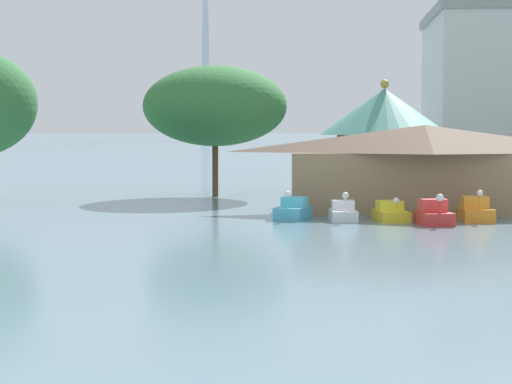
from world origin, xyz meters
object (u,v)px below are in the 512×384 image
at_px(pedal_boat_red, 434,214).
at_px(pedal_boat_orange, 475,211).
at_px(pedal_boat_white, 343,212).
at_px(pedal_boat_yellow, 391,213).
at_px(boathouse, 424,166).
at_px(green_roof_pavilion, 384,133).
at_px(shoreline_tree_mid, 215,106).
at_px(pedal_boat_cyan, 293,210).

xyz_separation_m(pedal_boat_red, pedal_boat_orange, (2.55, 2.13, -0.00)).
relative_size(pedal_boat_white, pedal_boat_red, 0.95).
distance_m(pedal_boat_white, pedal_boat_yellow, 2.66).
bearing_deg(pedal_boat_yellow, boathouse, 146.34).
distance_m(pedal_boat_yellow, green_roof_pavilion, 20.88).
height_order(pedal_boat_white, pedal_boat_red, pedal_boat_red).
height_order(pedal_boat_yellow, shoreline_tree_mid, shoreline_tree_mid).
bearing_deg(pedal_boat_red, pedal_boat_cyan, -117.00).
bearing_deg(green_roof_pavilion, pedal_boat_red, -86.80).
distance_m(pedal_boat_yellow, pedal_boat_orange, 4.72).
bearing_deg(pedal_boat_cyan, pedal_boat_white, 97.08).
height_order(pedal_boat_cyan, pedal_boat_yellow, pedal_boat_cyan).
relative_size(pedal_boat_orange, boathouse, 0.15).
distance_m(pedal_boat_cyan, pedal_boat_yellow, 5.50).
height_order(pedal_boat_cyan, pedal_boat_orange, pedal_boat_orange).
bearing_deg(boathouse, pedal_boat_white, -131.57).
bearing_deg(pedal_boat_white, pedal_boat_red, 64.64).
relative_size(pedal_boat_white, pedal_boat_orange, 0.92).
bearing_deg(pedal_boat_red, boathouse, 167.36).
distance_m(pedal_boat_white, green_roof_pavilion, 21.28).
xyz_separation_m(pedal_boat_white, pedal_boat_orange, (7.37, 0.34, 0.09)).
distance_m(pedal_boat_cyan, green_roof_pavilion, 21.47).
relative_size(green_roof_pavilion, shoreline_tree_mid, 0.94).
distance_m(pedal_boat_red, pedal_boat_orange, 3.32).
bearing_deg(pedal_boat_white, green_roof_pavilion, 165.09).
xyz_separation_m(boathouse, green_roof_pavilion, (-1.54, 14.77, 1.99)).
relative_size(boathouse, shoreline_tree_mid, 1.61).
distance_m(pedal_boat_white, boathouse, 8.05).
relative_size(pedal_boat_yellow, shoreline_tree_mid, 0.27).
height_order(pedal_boat_yellow, pedal_boat_orange, pedal_boat_orange).
bearing_deg(boathouse, green_roof_pavilion, 95.94).
height_order(pedal_boat_yellow, boathouse, boathouse).
relative_size(pedal_boat_cyan, boathouse, 0.16).
height_order(pedal_boat_cyan, shoreline_tree_mid, shoreline_tree_mid).
relative_size(pedal_boat_white, shoreline_tree_mid, 0.22).
bearing_deg(pedal_boat_red, pedal_boat_yellow, -141.86).
relative_size(pedal_boat_cyan, shoreline_tree_mid, 0.25).
height_order(pedal_boat_yellow, pedal_boat_red, pedal_boat_red).
bearing_deg(shoreline_tree_mid, pedal_boat_red, -53.29).
relative_size(pedal_boat_white, pedal_boat_yellow, 0.83).
height_order(pedal_boat_yellow, green_roof_pavilion, green_roof_pavilion).
height_order(pedal_boat_white, pedal_boat_yellow, pedal_boat_white).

